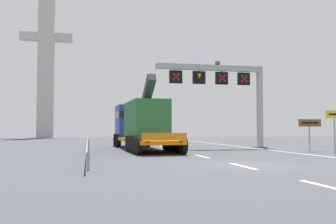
% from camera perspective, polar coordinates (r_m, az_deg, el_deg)
% --- Properties ---
extents(ground, '(112.00, 112.00, 0.00)m').
position_cam_1_polar(ground, '(16.45, 12.61, -7.94)').
color(ground, '#424449').
extents(lane_markings, '(0.20, 48.02, 0.01)m').
position_cam_1_polar(lane_markings, '(32.26, -0.77, -5.34)').
color(lane_markings, silver).
rests_on(lane_markings, ground).
extents(edge_line_right, '(0.20, 63.00, 0.01)m').
position_cam_1_polar(edge_line_right, '(29.92, 13.86, -5.49)').
color(edge_line_right, silver).
rests_on(edge_line_right, ground).
extents(overhead_lane_gantry, '(9.31, 0.90, 7.10)m').
position_cam_1_polar(overhead_lane_gantry, '(31.25, 8.62, 4.46)').
color(overhead_lane_gantry, '#9EA0A5').
rests_on(overhead_lane_gantry, ground).
extents(heavy_haul_truck_orange, '(3.56, 14.15, 5.30)m').
position_cam_1_polar(heavy_haul_truck_orange, '(29.65, -4.34, -1.75)').
color(heavy_haul_truck_orange, orange).
rests_on(heavy_haul_truck_orange, ground).
extents(exit_sign_yellow, '(1.25, 0.15, 2.71)m').
position_cam_1_polar(exit_sign_yellow, '(25.53, 24.04, -1.36)').
color(exit_sign_yellow, '#9EA0A5').
rests_on(exit_sign_yellow, ground).
extents(tourist_info_sign_brown, '(1.72, 0.15, 2.23)m').
position_cam_1_polar(tourist_info_sign_brown, '(27.98, 20.76, -2.07)').
color(tourist_info_sign_brown, '#9EA0A5').
rests_on(tourist_info_sign_brown, ground).
extents(guardrail_left, '(0.13, 24.36, 0.76)m').
position_cam_1_polar(guardrail_left, '(25.11, -12.11, -4.80)').
color(guardrail_left, '#999EA3').
rests_on(guardrail_left, ground).
extents(bridge_pylon_distant, '(9.00, 2.00, 28.98)m').
position_cam_1_polar(bridge_pylon_distant, '(70.96, -18.03, 8.35)').
color(bridge_pylon_distant, '#B7B7B2').
rests_on(bridge_pylon_distant, ground).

